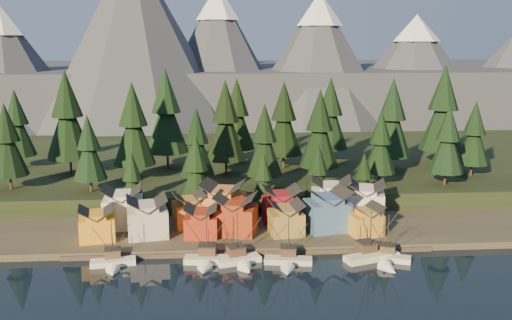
{
  "coord_description": "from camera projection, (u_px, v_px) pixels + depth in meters",
  "views": [
    {
      "loc": [
        -6.97,
        -100.38,
        45.84
      ],
      "look_at": [
        2.41,
        30.0,
        17.79
      ],
      "focal_mm": 40.0,
      "sensor_mm": 36.0,
      "label": 1
    }
  ],
  "objects": [
    {
      "name": "hillside",
      "position": [
        236.0,
        166.0,
        195.15
      ],
      "size": [
        420.0,
        100.0,
        6.0
      ],
      "primitive_type": "cube",
      "color": "black",
      "rests_on": "ground"
    },
    {
      "name": "tree_hill_6",
      "position": [
        226.0,
        123.0,
        166.62
      ],
      "size": [
        12.11,
        12.11,
        28.21
      ],
      "color": "#332319",
      "rests_on": "hillside"
    },
    {
      "name": "house_back_1",
      "position": [
        189.0,
        209.0,
        136.35
      ],
      "size": [
        8.85,
        8.91,
        8.13
      ],
      "rotation": [
        0.0,
        0.0,
        0.26
      ],
      "color": "#B7702F",
      "rests_on": "shore_strip"
    },
    {
      "name": "house_front_2",
      "position": [
        201.0,
        220.0,
        129.45
      ],
      "size": [
        7.84,
        7.9,
        7.27
      ],
      "rotation": [
        0.0,
        0.0,
        -0.06
      ],
      "color": "maroon",
      "rests_on": "shore_strip"
    },
    {
      "name": "tree_hill_10",
      "position": [
        330.0,
        116.0,
        183.69
      ],
      "size": [
        11.9,
        11.9,
        27.72
      ],
      "color": "#332319",
      "rests_on": "hillside"
    },
    {
      "name": "tree_shore_0",
      "position": [
        132.0,
        181.0,
        142.8
      ],
      "size": [
        7.24,
        7.24,
        16.86
      ],
      "color": "#332319",
      "rests_on": "shore_strip"
    },
    {
      "name": "tree_hill_8",
      "position": [
        284.0,
        121.0,
        174.83
      ],
      "size": [
        11.67,
        11.67,
        27.18
      ],
      "color": "#332319",
      "rests_on": "hillside"
    },
    {
      "name": "tree_hill_13",
      "position": [
        448.0,
        142.0,
        154.91
      ],
      "size": [
        9.63,
        9.63,
        22.43
      ],
      "color": "#332319",
      "rests_on": "hillside"
    },
    {
      "name": "house_back_3",
      "position": [
        281.0,
        204.0,
        139.51
      ],
      "size": [
        9.12,
        8.22,
        8.83
      ],
      "rotation": [
        0.0,
        0.0,
        0.06
      ],
      "color": "maroon",
      "rests_on": "shore_strip"
    },
    {
      "name": "tree_hill_15",
      "position": [
        237.0,
        117.0,
        183.56
      ],
      "size": [
        11.81,
        11.81,
        27.52
      ],
      "color": "#332319",
      "rests_on": "hillside"
    },
    {
      "name": "tree_hill_2",
      "position": [
        89.0,
        150.0,
        148.39
      ],
      "size": [
        8.85,
        8.85,
        20.62
      ],
      "color": "#332319",
      "rests_on": "hillside"
    },
    {
      "name": "house_back_5",
      "position": [
        366.0,
        200.0,
        140.86
      ],
      "size": [
        10.63,
        10.71,
        9.85
      ],
      "rotation": [
        0.0,
        0.0,
        -0.24
      ],
      "color": "silver",
      "rests_on": "shore_strip"
    },
    {
      "name": "boat_4",
      "position": [
        288.0,
        255.0,
        116.95
      ],
      "size": [
        10.48,
        11.15,
        11.4
      ],
      "rotation": [
        0.0,
        0.0,
        -0.15
      ],
      "color": "beige",
      "rests_on": "ground"
    },
    {
      "name": "tree_shore_3",
      "position": [
        318.0,
        175.0,
        145.93
      ],
      "size": [
        7.87,
        7.87,
        18.33
      ],
      "color": "#332319",
      "rests_on": "shore_strip"
    },
    {
      "name": "boat_0",
      "position": [
        113.0,
        257.0,
        116.15
      ],
      "size": [
        9.72,
        10.32,
        11.14
      ],
      "rotation": [
        0.0,
        0.0,
        0.15
      ],
      "color": "white",
      "rests_on": "ground"
    },
    {
      "name": "boat_5",
      "position": [
        376.0,
        252.0,
        118.44
      ],
      "size": [
        12.76,
        13.28,
        12.76
      ],
      "rotation": [
        0.0,
        0.0,
        0.31
      ],
      "color": "silver",
      "rests_on": "ground"
    },
    {
      "name": "tree_hill_1",
      "position": [
        68.0,
        118.0,
        166.0
      ],
      "size": [
        13.32,
        13.32,
        31.02
      ],
      "color": "#332319",
      "rests_on": "hillside"
    },
    {
      "name": "tree_hill_11",
      "position": [
        380.0,
        145.0,
        155.8
      ],
      "size": [
        8.88,
        8.88,
        20.68
      ],
      "color": "#332319",
      "rests_on": "hillside"
    },
    {
      "name": "tree_hill_12",
      "position": [
        392.0,
        121.0,
        171.09
      ],
      "size": [
        12.15,
        12.15,
        28.31
      ],
      "color": "#332319",
      "rests_on": "hillside"
    },
    {
      "name": "tree_hill_4",
      "position": [
        166.0,
        114.0,
        174.77
      ],
      "size": [
        13.38,
        13.38,
        31.16
      ],
      "color": "#332319",
      "rests_on": "hillside"
    },
    {
      "name": "house_front_1",
      "position": [
        147.0,
        216.0,
        129.42
      ],
      "size": [
        10.22,
        9.93,
        9.17
      ],
      "rotation": [
        0.0,
        0.0,
        0.18
      ],
      "color": "beige",
      "rests_on": "shore_strip"
    },
    {
      "name": "house_front_0",
      "position": [
        97.0,
        222.0,
        127.12
      ],
      "size": [
        8.9,
        8.57,
        7.66
      ],
      "rotation": [
        0.0,
        0.0,
        0.19
      ],
      "color": "orange",
      "rests_on": "shore_strip"
    },
    {
      "name": "tree_hill_14",
      "position": [
        443.0,
        111.0,
        177.79
      ],
      "size": [
        13.7,
        13.7,
        31.92
      ],
      "color": "#332319",
      "rests_on": "hillside"
    },
    {
      "name": "mountain_ridge",
      "position": [
        220.0,
        75.0,
        310.54
      ],
      "size": [
        560.0,
        190.0,
        90.0
      ],
      "color": "#484B5D",
      "rests_on": "ground"
    },
    {
      "name": "house_back_0",
      "position": [
        123.0,
        206.0,
        135.76
      ],
      "size": [
        9.68,
        9.34,
        9.91
      ],
      "rotation": [
        0.0,
        0.0,
        0.07
      ],
      "color": "silver",
      "rests_on": "shore_strip"
    },
    {
      "name": "house_front_5",
      "position": [
        327.0,
        208.0,
        133.45
      ],
      "size": [
        10.97,
        10.29,
        9.95
      ],
      "rotation": [
        0.0,
        0.0,
        0.19
      ],
      "color": "#3D5F91",
      "rests_on": "shore_strip"
    },
    {
      "name": "house_back_2",
      "position": [
        223.0,
        202.0,
        137.46
      ],
      "size": [
        11.79,
        11.18,
        10.6
      ],
      "rotation": [
        0.0,
        0.0,
        -0.23
      ],
      "color": "#C57032",
      "rests_on": "shore_strip"
    },
    {
      "name": "house_back_4",
      "position": [
        331.0,
        197.0,
        141.8
      ],
      "size": [
        11.2,
        10.89,
        10.51
      ],
      "rotation": [
        0.0,
        0.0,
        -0.19
      ],
      "color": "silver",
      "rests_on": "shore_strip"
    },
    {
      "name": "tree_hill_17",
      "position": [
        474.0,
        135.0,
        165.53
      ],
      "size": [
        9.53,
        9.53,
        22.21
      ],
      "color": "#332319",
      "rests_on": "hillside"
    },
    {
      "name": "tree_hill_5",
      "position": [
        197.0,
        144.0,
        152.13
      ],
      "size": [
        9.47,
        9.47,
        22.07
      ],
      "color": "#332319",
      "rests_on": "hillside"
    },
    {
      "name": "dock",
      "position": [
        249.0,
        251.0,
        123.99
      ],
      "size": [
        80.0,
        4.0,
        1.0
      ],
      "primitive_type": "cube",
      "color": "#4F4439",
      "rests_on": "ground"
    },
    {
      "name": "tree_shore_2",
      "position": [
        263.0,
        180.0,
        145.2
      ],
      "size": [
        6.92,
        6.92,
        16.13
      ],
      "color": "#332319",
      "rests_on": "shore_strip"
    },
    {
      "name": "tree_hill_9",
      "position": [
        320.0,
        131.0,
        158.93
      ],
      "size": [
        11.23,
        11.23,
        26.16
      ],
      "color": "#332319",
      "rests_on": "hillside"
    },
    {
      "name": "tree_hill_0",
      "position": [
        7.0,
        143.0,
        150.42
      ],
      "size": [
        10.06,
        10.06,
        23.43
      ],
      "color": "#332319",
      "rests_on": "hillside"
    },
    {
      "name": "ground",
      "position": [
        255.0,
        285.0,
        108.0
      ],
      "size": [
        500.0,
        500.0,
        0.0
      ],
      "primitive_type": "plane",
      "color": "black",
      "rests_on": "ground"
    },
    {
      "name": "tree_hill_3",
      "position": [
        133.0,
        127.0,
        159.93
      ],
      "size": [
        12.07,
        12.07,
        28.11
      ],
      "color": "#332319",
      "rests_on": "hillside"
    },
    {
      "name": "tree_shore_4",
      "position": [
        364.0,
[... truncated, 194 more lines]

